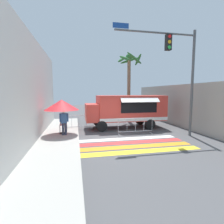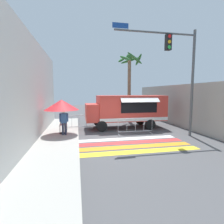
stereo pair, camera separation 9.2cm
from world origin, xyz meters
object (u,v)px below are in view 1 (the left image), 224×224
at_px(food_truck, 125,109).
at_px(patio_umbrella, 62,105).
at_px(traffic_signal_pole, 178,63).
at_px(barricade_front, 136,126).
at_px(vendor_person, 64,121).
at_px(barricade_side, 79,122).
at_px(palm_tree, 129,73).
at_px(folding_chair, 63,123).

relative_size(food_truck, patio_umbrella, 2.81).
height_order(traffic_signal_pole, barricade_front, traffic_signal_pole).
height_order(vendor_person, barricade_side, vendor_person).
relative_size(patio_umbrella, palm_tree, 0.34).
height_order(food_truck, folding_chair, food_truck).
xyz_separation_m(food_truck, traffic_signal_pole, (2.39, -3.23, 2.99)).
xyz_separation_m(folding_chair, barricade_front, (4.63, -1.00, -0.18)).
bearing_deg(barricade_front, food_truck, 93.39).
bearing_deg(traffic_signal_pole, barricade_front, 154.91).
distance_m(food_truck, palm_tree, 4.57).
bearing_deg(traffic_signal_pole, food_truck, 126.52).
relative_size(barricade_side, palm_tree, 0.34).
bearing_deg(vendor_person, palm_tree, 40.46).
height_order(patio_umbrella, vendor_person, patio_umbrella).
bearing_deg(patio_umbrella, food_truck, 21.41).
bearing_deg(folding_chair, palm_tree, 35.19).
height_order(folding_chair, barricade_front, folding_chair).
distance_m(folding_chair, barricade_side, 1.72).
bearing_deg(folding_chair, food_truck, 13.24).
xyz_separation_m(food_truck, vendor_person, (-4.39, -2.13, -0.44)).
relative_size(traffic_signal_pole, folding_chair, 7.07).
bearing_deg(palm_tree, traffic_signal_pole, -80.54).
relative_size(food_truck, palm_tree, 0.95).
bearing_deg(food_truck, palm_tree, 67.12).
bearing_deg(folding_chair, vendor_person, -84.78).
distance_m(barricade_front, barricade_side, 4.31).
height_order(barricade_front, barricade_side, same).
bearing_deg(traffic_signal_pole, vendor_person, 170.79).
distance_m(food_truck, folding_chair, 4.72).
distance_m(traffic_signal_pole, barricade_front, 4.66).
height_order(traffic_signal_pole, folding_chair, traffic_signal_pole).
distance_m(folding_chair, vendor_person, 1.02).
bearing_deg(palm_tree, barricade_front, -102.72).
bearing_deg(food_truck, barricade_side, 176.68).
distance_m(patio_umbrella, folding_chair, 1.39).
xyz_separation_m(folding_chair, barricade_side, (1.03, 1.37, -0.19)).
xyz_separation_m(food_truck, barricade_side, (-3.48, 0.20, -0.96)).
relative_size(barricade_front, palm_tree, 0.37).
bearing_deg(food_truck, barricade_front, -86.61).
bearing_deg(vendor_person, food_truck, 23.62).
xyz_separation_m(folding_chair, palm_tree, (5.83, 4.31, 3.81)).
bearing_deg(folding_chair, traffic_signal_pole, -17.92).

